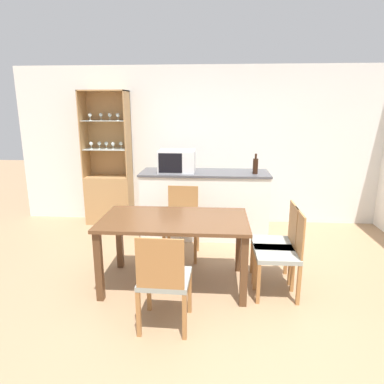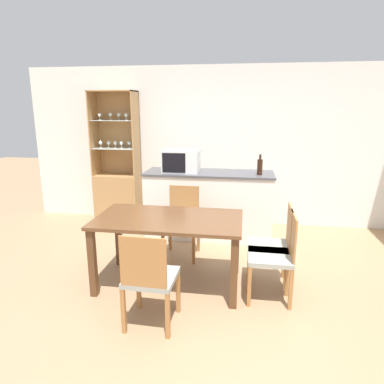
% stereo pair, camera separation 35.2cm
% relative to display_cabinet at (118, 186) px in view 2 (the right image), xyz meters
% --- Properties ---
extents(ground_plane, '(18.00, 18.00, 0.00)m').
position_rel_display_cabinet_xyz_m(ground_plane, '(1.86, -2.42, -0.60)').
color(ground_plane, '#A37F5B').
extents(wall_back, '(6.80, 0.06, 2.55)m').
position_rel_display_cabinet_xyz_m(wall_back, '(1.86, 0.21, 0.67)').
color(wall_back, white).
rests_on(wall_back, ground_plane).
extents(kitchen_counter, '(1.87, 0.64, 0.98)m').
position_rel_display_cabinet_xyz_m(kitchen_counter, '(1.61, -0.52, -0.11)').
color(kitchen_counter, white).
rests_on(kitchen_counter, ground_plane).
extents(display_cabinet, '(0.74, 0.39, 2.16)m').
position_rel_display_cabinet_xyz_m(display_cabinet, '(0.00, 0.00, 0.00)').
color(display_cabinet, tan).
rests_on(display_cabinet, ground_plane).
extents(dining_table, '(1.55, 0.86, 0.76)m').
position_rel_display_cabinet_xyz_m(dining_table, '(1.34, -2.04, 0.06)').
color(dining_table, brown).
rests_on(dining_table, ground_plane).
extents(dining_chair_head_far, '(0.44, 0.44, 0.90)m').
position_rel_display_cabinet_xyz_m(dining_chair_head_far, '(1.34, -1.27, -0.14)').
color(dining_chair_head_far, '#999E93').
rests_on(dining_chair_head_far, ground_plane).
extents(dining_chair_head_near, '(0.44, 0.44, 0.90)m').
position_rel_display_cabinet_xyz_m(dining_chair_head_near, '(1.34, -2.80, -0.14)').
color(dining_chair_head_near, '#999E93').
rests_on(dining_chair_head_near, ground_plane).
extents(dining_chair_side_right_far, '(0.44, 0.44, 0.90)m').
position_rel_display_cabinet_xyz_m(dining_chair_side_right_far, '(2.45, -1.91, -0.14)').
color(dining_chair_side_right_far, '#999E93').
rests_on(dining_chair_side_right_far, ground_plane).
extents(dining_chair_side_right_near, '(0.43, 0.43, 0.90)m').
position_rel_display_cabinet_xyz_m(dining_chair_side_right_near, '(2.45, -2.17, -0.14)').
color(dining_chair_side_right_near, '#999E93').
rests_on(dining_chair_side_right_near, ground_plane).
extents(microwave, '(0.52, 0.38, 0.32)m').
position_rel_display_cabinet_xyz_m(microwave, '(1.20, -0.55, 0.54)').
color(microwave, silver).
rests_on(microwave, kitchen_counter).
extents(wine_bottle, '(0.07, 0.07, 0.29)m').
position_rel_display_cabinet_xyz_m(wine_bottle, '(2.33, -0.62, 0.50)').
color(wine_bottle, black).
rests_on(wine_bottle, kitchen_counter).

